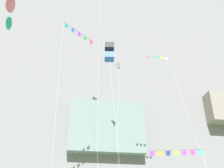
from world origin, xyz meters
name	(u,v)px	position (x,y,z in m)	size (l,w,h in m)	color
cliff_face	(100,99)	(-0.04, 60.88, 29.41)	(180.00, 28.07, 58.88)	gray
kite_banner_mid_right	(177,154)	(7.60, 36.65, 10.66)	(6.93, 3.24, 11.16)	black
kite_banner_high_center	(165,75)	(5.72, 32.89, 20.10)	(4.52, 6.10, 23.57)	black
kite_box_low_left	(109,52)	(-2.30, 29.32, 20.36)	(1.22, 6.09, 21.46)	black
kite_delta_upper_left	(120,75)	(0.53, 37.46, 22.21)	(2.40, 6.72, 23.92)	white
kite_banner_high_right	(78,40)	(-6.09, 30.37, 22.48)	(4.04, 7.52, 24.00)	black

